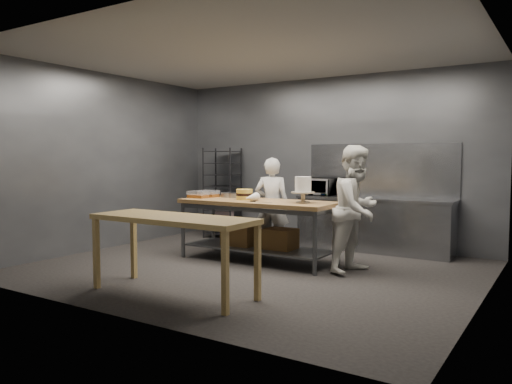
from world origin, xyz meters
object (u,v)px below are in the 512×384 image
Objects in this scene: chef_behind at (272,206)px; microwave at (319,187)px; chef_right at (357,209)px; layer_cake at (244,194)px; near_counter at (173,224)px; frosted_cake_stand at (303,187)px; speed_rack at (223,193)px; work_table at (257,223)px.

chef_behind is 1.15m from microwave.
chef_right is 1.78m from layer_cake.
layer_cake reaches higher than near_counter.
chef_behind is 1.16m from frosted_cake_stand.
speed_rack reaches higher than frosted_cake_stand.
near_counter is (0.18, -2.08, 0.24)m from work_table.
near_counter is 1.15× the size of chef_right.
chef_right reaches higher than chef_behind.
layer_cake is at bearing 105.42° from chef_right.
frosted_cake_stand is at bearing 110.84° from chef_right.
chef_right is at bearing 3.82° from work_table.
chef_right is at bearing 58.13° from near_counter.
work_table is 1.53× the size of chef_behind.
speed_rack reaches higher than chef_behind.
near_counter is 2.57m from chef_right.
chef_right reaches higher than work_table.
work_table is 4.43× the size of microwave.
speed_rack is 3.09m from frosted_cake_stand.
layer_cake is (-0.42, 2.08, 0.19)m from near_counter.
microwave is (-1.32, 1.59, 0.18)m from chef_right.
near_counter is at bearing -78.70° from layer_cake.
frosted_cake_stand reaches higher than work_table.
work_table is 1.39× the size of chef_right.
microwave is 1.80m from frosted_cake_stand.
speed_rack is 1.12× the size of chef_behind.
layer_cake is (-1.77, -0.10, 0.13)m from chef_right.
frosted_cake_stand is (0.60, 2.07, 0.34)m from near_counter.
frosted_cake_stand is (0.56, -1.71, 0.10)m from microwave.
chef_behind is 4.18× the size of frosted_cake_stand.
chef_right is 6.90× the size of layer_cake.
near_counter is 2.13m from layer_cake.
speed_rack reaches higher than work_table.
chef_behind is at bearing 144.43° from frosted_cake_stand.
frosted_cake_stand is at bearing -31.94° from speed_rack.
layer_cake is at bearing 179.10° from work_table.
speed_rack is 4.67× the size of frosted_cake_stand.
microwave is at bearing 89.38° from near_counter.
layer_cake is at bearing -45.27° from speed_rack.
work_table is at bearing 94.90° from near_counter.
chef_right is (1.54, 0.10, 0.29)m from work_table.
chef_behind is at bearing 96.21° from near_counter.
speed_rack reaches higher than chef_right.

